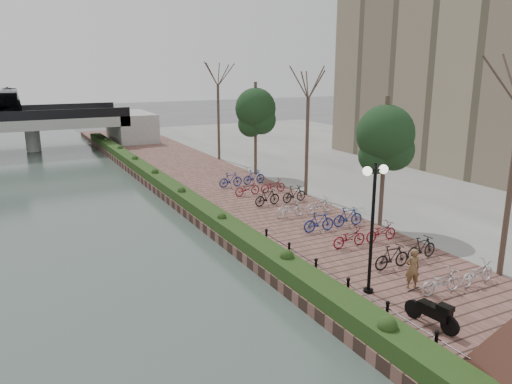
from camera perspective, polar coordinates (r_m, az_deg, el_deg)
ground at (r=15.59m, az=13.03°, el=-18.81°), size 220.00×220.00×0.00m
promenade at (r=31.20m, az=-2.00°, el=-0.95°), size 8.00×75.00×0.50m
inland_pavement at (r=40.47m, az=18.97°, el=1.80°), size 24.00×75.00×0.50m
hedge at (r=32.13m, az=-9.41°, el=0.33°), size 1.10×56.00×0.60m
chain_fence at (r=17.29m, az=12.51°, el=-12.04°), size 0.10×14.10×0.70m
lamppost at (r=17.60m, az=13.30°, el=-0.93°), size 1.02×0.32×4.73m
motorcycle at (r=16.81m, az=19.41°, el=-12.73°), size 0.73×1.70×1.03m
pedestrian at (r=19.17m, az=17.45°, el=-8.33°), size 0.65×0.54×1.53m
bicycle_parking at (r=26.14m, az=7.23°, el=-2.42°), size 2.40×19.89×1.00m
street_trees at (r=28.42m, az=9.48°, el=4.46°), size 3.20×37.12×6.80m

